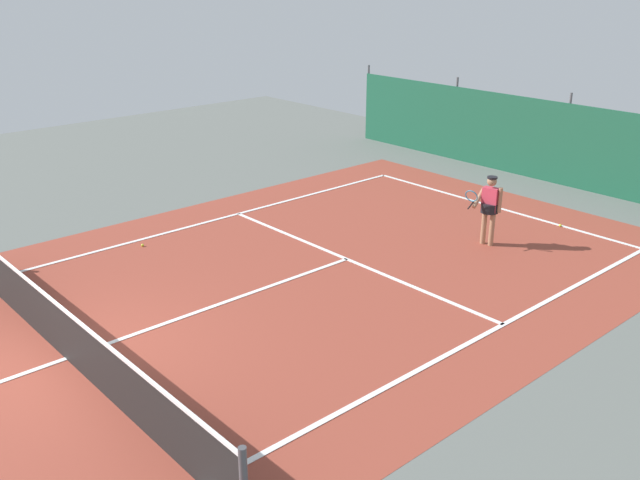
# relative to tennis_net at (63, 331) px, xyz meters

# --- Properties ---
(ground_plane) EXTENTS (36.00, 36.00, 0.00)m
(ground_plane) POSITION_rel_tennis_net_xyz_m (0.00, 0.00, -0.51)
(ground_plane) COLOR slate
(court_surface) EXTENTS (11.02, 26.60, 0.01)m
(court_surface) POSITION_rel_tennis_net_xyz_m (0.00, 0.00, -0.51)
(court_surface) COLOR brown
(court_surface) RESTS_ON ground
(tennis_net) EXTENTS (10.12, 0.10, 1.10)m
(tennis_net) POSITION_rel_tennis_net_xyz_m (0.00, 0.00, 0.00)
(tennis_net) COLOR black
(tennis_net) RESTS_ON ground
(back_fence) EXTENTS (16.30, 0.98, 2.70)m
(back_fence) POSITION_rel_tennis_net_xyz_m (-0.00, 15.64, 0.16)
(back_fence) COLOR #195138
(back_fence) RESTS_ON ground
(tennis_player) EXTENTS (0.62, 0.81, 1.64)m
(tennis_player) POSITION_rel_tennis_net_xyz_m (1.51, 9.45, 0.45)
(tennis_player) COLOR #9E7051
(tennis_player) RESTS_ON ground
(tennis_ball_near_player) EXTENTS (0.07, 0.07, 0.07)m
(tennis_ball_near_player) POSITION_rel_tennis_net_xyz_m (-3.70, 3.40, -0.48)
(tennis_ball_near_player) COLOR #CCDB33
(tennis_ball_near_player) RESTS_ON ground
(tennis_ball_midcourt) EXTENTS (0.07, 0.07, 0.07)m
(tennis_ball_midcourt) POSITION_rel_tennis_net_xyz_m (2.01, 11.84, -0.48)
(tennis_ball_midcourt) COLOR #CCDB33
(tennis_ball_midcourt) RESTS_ON ground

